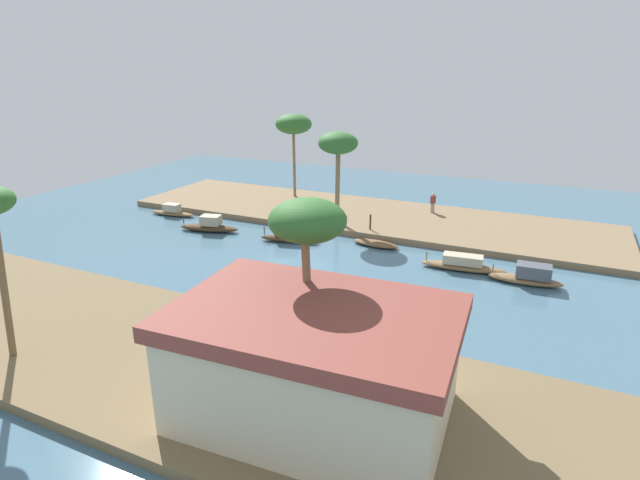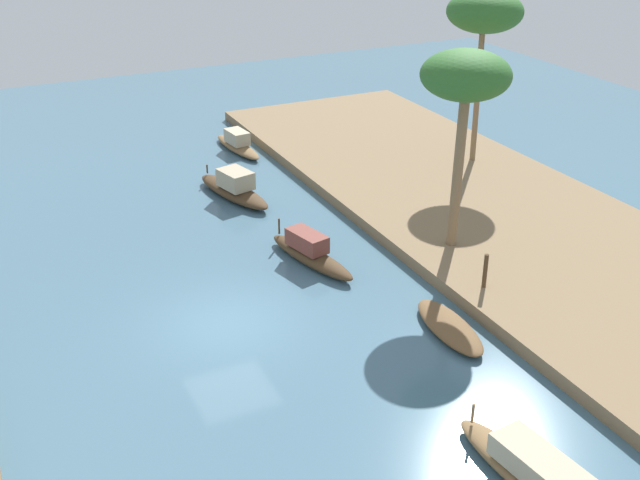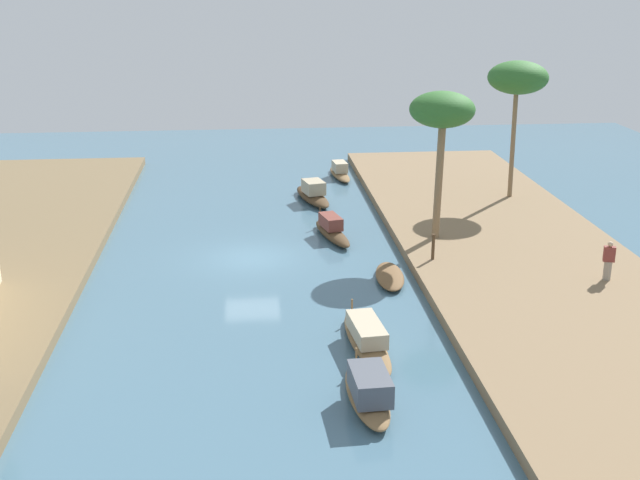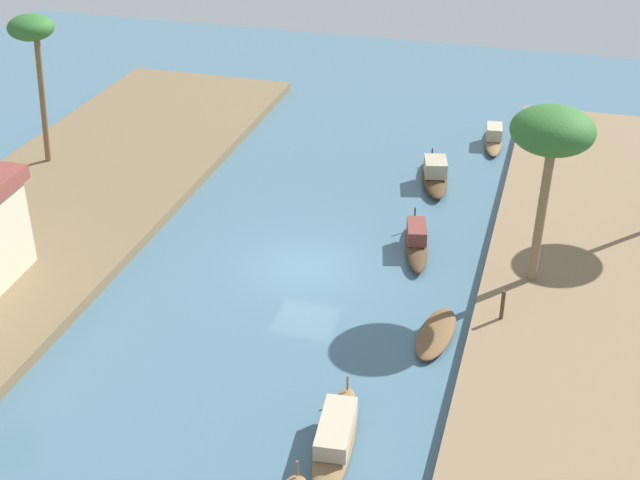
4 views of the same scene
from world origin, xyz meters
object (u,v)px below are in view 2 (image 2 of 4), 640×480
Objects in this scene: sampan_downstream_large at (449,327)px; mooring_post at (485,271)px; sampan_with_red_awning at (310,252)px; palm_tree_left_far at (485,13)px; sampan_with_tall_canopy at (234,188)px; palm_tree_left_near at (465,79)px; sampan_midstream at (539,478)px; sampan_near_left_bank at (238,144)px.

mooring_post is (1.18, -2.08, 0.83)m from sampan_downstream_large.
palm_tree_left_far reaches higher than sampan_with_red_awning.
sampan_with_tall_canopy is 12.03m from mooring_post.
palm_tree_left_near reaches higher than mooring_post.
sampan_midstream is 4.50× the size of mooring_post.
mooring_post is (7.44, -4.00, 0.63)m from sampan_midstream.
palm_tree_left_near is at bearing -161.52° from sampan_with_tall_canopy.
sampan_downstream_large is 15.41m from palm_tree_left_far.
sampan_near_left_bank is at bearing 4.98° from sampan_downstream_large.
sampan_downstream_large is 2.98× the size of mooring_post.
mooring_post is (-11.24, -4.26, 0.59)m from sampan_with_tall_canopy.
palm_tree_left_near is (4.18, -2.93, 6.12)m from sampan_downstream_large.
sampan_downstream_large is at bearing 141.70° from palm_tree_left_far.
palm_tree_left_near is at bearing 139.80° from palm_tree_left_far.
sampan_with_tall_canopy is 0.64× the size of palm_tree_left_far.
palm_tree_left_far reaches higher than sampan_with_tall_canopy.
palm_tree_left_near reaches higher than sampan_downstream_large.
palm_tree_left_near is (-8.23, -5.12, 5.88)m from sampan_with_tall_canopy.
sampan_with_tall_canopy is 11.33m from palm_tree_left_near.
palm_tree_left_near reaches higher than sampan_with_tall_canopy.
palm_tree_left_far is (10.89, -8.60, 6.70)m from sampan_downstream_large.
sampan_with_red_awning is 12.11m from sampan_near_left_bank.
sampan_near_left_bank is at bearing -21.59° from sampan_with_red_awning.
sampan_near_left_bank is (24.07, -1.89, -0.04)m from sampan_midstream.
sampan_downstream_large is 2.53m from mooring_post.
sampan_near_left_bank is 16.78m from mooring_post.
mooring_post reaches higher than sampan_near_left_bank.
palm_tree_left_far is (-1.52, -10.78, 6.46)m from sampan_with_tall_canopy.
sampan_downstream_large is 0.50× the size of palm_tree_left_near.
sampan_with_tall_canopy reaches higher than sampan_near_left_bank.
sampan_downstream_large is at bearing 174.04° from sampan_near_left_bank.
sampan_midstream is 0.75× the size of palm_tree_left_near.
palm_tree_left_near is at bearing -30.16° from sampan_downstream_large.
sampan_with_red_awning is at bearing 39.90° from mooring_post.
palm_tree_left_far is (17.15, -10.52, 6.50)m from sampan_midstream.
sampan_near_left_bank is (5.40, -2.15, -0.08)m from sampan_with_tall_canopy.
sampan_midstream is 18.68m from sampan_with_tall_canopy.
sampan_with_tall_canopy is at bearing 81.97° from palm_tree_left_far.
palm_tree_left_near is at bearing -30.67° from sampan_midstream.
sampan_near_left_bank is 15.17m from palm_tree_left_near.
sampan_downstream_large is 17.81m from sampan_near_left_bank.
sampan_downstream_large is 7.97m from palm_tree_left_near.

